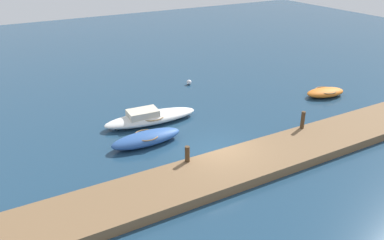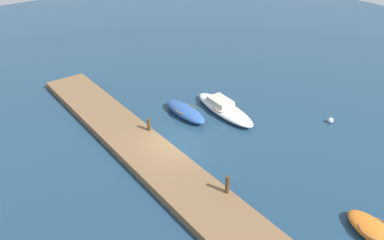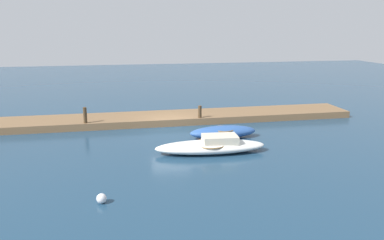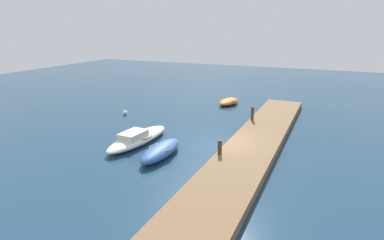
% 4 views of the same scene
% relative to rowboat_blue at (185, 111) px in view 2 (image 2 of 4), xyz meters
% --- Properties ---
extents(ground_plane, '(84.00, 84.00, 0.00)m').
position_rel_rowboat_blue_xyz_m(ground_plane, '(2.71, -2.81, -0.37)').
color(ground_plane, navy).
extents(dock_platform, '(25.88, 3.03, 0.46)m').
position_rel_rowboat_blue_xyz_m(dock_platform, '(2.71, -4.60, -0.14)').
color(dock_platform, brown).
rests_on(dock_platform, ground_plane).
extents(rowboat_blue, '(3.96, 1.39, 0.72)m').
position_rel_rowboat_blue_xyz_m(rowboat_blue, '(0.00, 0.00, 0.00)').
color(rowboat_blue, '#2D569E').
rests_on(rowboat_blue, ground_plane).
extents(dinghy_orange, '(3.06, 1.86, 0.57)m').
position_rel_rowboat_blue_xyz_m(dinghy_orange, '(13.85, 0.37, -0.07)').
color(dinghy_orange, orange).
rests_on(dinghy_orange, ground_plane).
extents(motorboat_white, '(5.82, 1.99, 0.91)m').
position_rel_rowboat_blue_xyz_m(motorboat_white, '(1.30, 2.43, 0.00)').
color(motorboat_white, white).
rests_on(motorboat_white, ground_plane).
extents(mooring_post_west, '(0.23, 0.23, 0.80)m').
position_rel_rowboat_blue_xyz_m(mooring_post_west, '(0.67, -3.34, 0.50)').
color(mooring_post_west, '#47331E').
rests_on(mooring_post_west, dock_platform).
extents(mooring_post_mid_west, '(0.22, 0.22, 1.00)m').
position_rel_rowboat_blue_xyz_m(mooring_post_mid_west, '(8.02, -3.34, 0.60)').
color(mooring_post_mid_west, '#47331E').
rests_on(mooring_post_mid_west, dock_platform).
extents(marker_buoy, '(0.38, 0.38, 0.38)m').
position_rel_rowboat_blue_xyz_m(marker_buoy, '(6.70, 7.25, -0.18)').
color(marker_buoy, silver).
rests_on(marker_buoy, ground_plane).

